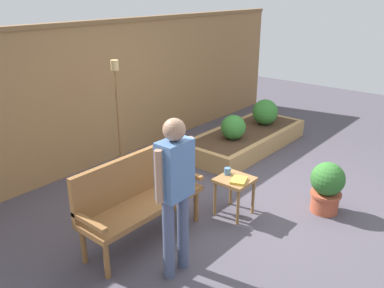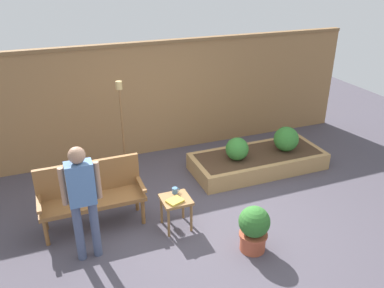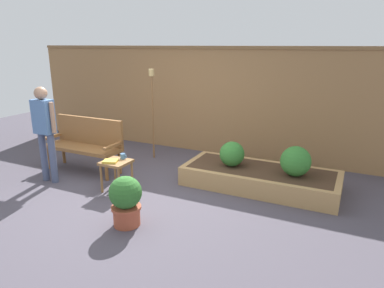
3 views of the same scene
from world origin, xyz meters
TOP-DOWN VIEW (x-y plane):
  - ground_plane at (0.00, 0.00)m, footprint 14.00×14.00m
  - fence_back at (0.00, 2.60)m, footprint 8.40×0.14m
  - garden_bench at (-1.40, 0.63)m, footprint 1.44×0.48m
  - side_table at (-0.33, 0.09)m, footprint 0.40×0.40m
  - cup_on_table at (-0.30, 0.23)m, footprint 0.11×0.08m
  - book_on_table at (-0.37, 0.01)m, footprint 0.26×0.23m
  - potted_boxwood at (0.44, -0.72)m, footprint 0.41×0.41m
  - raised_planter_bed at (1.62, 1.19)m, footprint 2.40×1.00m
  - shrub_near_bench at (1.16, 1.15)m, footprint 0.40×0.40m
  - shrub_far_corner at (2.15, 1.15)m, footprint 0.45×0.45m
  - tiki_torch at (-0.69, 1.73)m, footprint 0.10×0.10m
  - person_by_bench at (-1.57, -0.08)m, footprint 0.47×0.20m

SIDE VIEW (x-z plane):
  - ground_plane at x=0.00m, z-range 0.00..0.00m
  - raised_planter_bed at x=1.62m, z-range 0.00..0.30m
  - potted_boxwood at x=0.44m, z-range 0.02..0.67m
  - side_table at x=-0.33m, z-range 0.16..0.64m
  - book_on_table at x=-0.37m, z-range 0.48..0.51m
  - shrub_near_bench at x=1.16m, z-range 0.30..0.70m
  - cup_on_table at x=-0.30m, z-range 0.48..0.56m
  - shrub_far_corner at x=2.15m, z-range 0.30..0.75m
  - garden_bench at x=-1.40m, z-range 0.07..1.01m
  - person_by_bench at x=-1.57m, z-range 0.15..1.71m
  - fence_back at x=0.00m, z-range 0.01..2.17m
  - tiki_torch at x=-0.69m, z-range 0.32..2.06m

